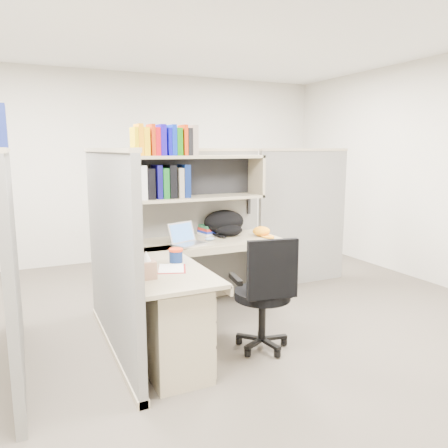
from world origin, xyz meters
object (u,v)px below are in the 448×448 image
backpack (226,223)px  task_chair (264,311)px  snack_canister (176,255)px  laptop (189,234)px  desk (184,302)px

backpack → task_chair: size_ratio=0.46×
backpack → snack_canister: 1.19m
task_chair → snack_canister: bearing=150.5°
backpack → snack_canister: (-0.84, -0.84, -0.07)m
snack_canister → laptop: bearing=60.3°
desk → backpack: size_ratio=3.96×
backpack → desk: bearing=-125.5°
desk → backpack: 1.34m
backpack → task_chair: 1.32m
snack_canister → task_chair: bearing=-29.5°
task_chair → backpack: bearing=79.1°
desk → backpack: (0.83, 0.96, 0.42)m
laptop → snack_canister: laptop is taller
backpack → laptop: bearing=-146.8°
snack_canister → task_chair: size_ratio=0.12×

